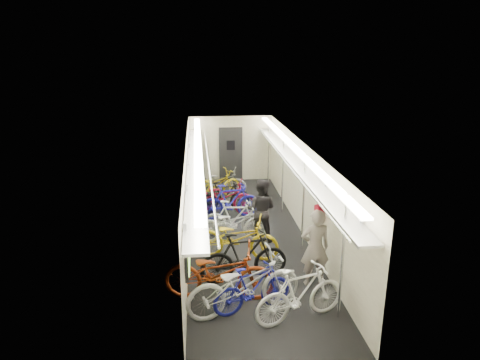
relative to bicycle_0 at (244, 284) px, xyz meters
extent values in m
plane|color=black|center=(0.44, 3.44, -0.58)|extent=(10.00, 10.00, 0.00)
plane|color=white|center=(0.44, 3.44, 1.82)|extent=(10.00, 10.00, 0.00)
plane|color=beige|center=(-1.06, 3.44, 0.62)|extent=(0.00, 10.00, 10.00)
plane|color=beige|center=(1.94, 3.44, 0.62)|extent=(0.00, 10.00, 10.00)
plane|color=beige|center=(0.44, 8.44, 0.62)|extent=(3.00, 0.00, 3.00)
plane|color=beige|center=(0.44, -1.56, 0.62)|extent=(3.00, 0.00, 3.00)
cube|color=black|center=(-1.02, 0.24, 0.67)|extent=(0.06, 1.10, 0.80)
cube|color=#93DA5F|center=(-0.98, 0.24, 0.67)|extent=(0.02, 0.96, 0.66)
cube|color=black|center=(-1.02, 2.44, 0.67)|extent=(0.06, 1.10, 0.80)
cube|color=#93DA5F|center=(-0.98, 2.44, 0.67)|extent=(0.02, 0.96, 0.66)
cube|color=black|center=(-1.02, 4.64, 0.67)|extent=(0.06, 1.10, 0.80)
cube|color=#93DA5F|center=(-0.98, 4.64, 0.67)|extent=(0.02, 0.96, 0.66)
cube|color=black|center=(-1.02, 6.84, 0.67)|extent=(0.06, 1.10, 0.80)
cube|color=#93DA5F|center=(-0.98, 6.84, 0.67)|extent=(0.02, 0.96, 0.66)
cube|color=yellow|center=(-1.01, 1.34, 0.72)|extent=(0.02, 0.22, 0.30)
cube|color=yellow|center=(-1.01, 3.54, 0.72)|extent=(0.02, 0.22, 0.30)
cube|color=yellow|center=(-1.01, 5.74, 0.72)|extent=(0.02, 0.22, 0.30)
cube|color=black|center=(0.44, 8.38, 0.42)|extent=(0.85, 0.08, 2.00)
cube|color=#999BA0|center=(-0.84, 3.44, 1.34)|extent=(0.40, 9.70, 0.05)
cube|color=#999BA0|center=(1.72, 3.44, 1.34)|extent=(0.40, 9.70, 0.05)
cylinder|color=silver|center=(-0.51, 3.44, 1.44)|extent=(0.04, 9.70, 0.04)
cylinder|color=silver|center=(1.39, 3.44, 1.44)|extent=(0.04, 9.70, 0.04)
cube|color=white|center=(-0.76, 3.44, 1.76)|extent=(0.18, 9.60, 0.04)
cube|color=white|center=(1.64, 3.44, 1.76)|extent=(0.18, 9.60, 0.04)
cylinder|color=silver|center=(1.69, -0.36, 0.62)|extent=(0.05, 0.05, 2.38)
cylinder|color=silver|center=(1.69, 2.44, 0.62)|extent=(0.05, 0.05, 2.38)
cylinder|color=silver|center=(1.69, 4.94, 0.62)|extent=(0.05, 0.05, 2.38)
cylinder|color=silver|center=(1.69, 7.44, 0.62)|extent=(0.05, 0.05, 2.38)
imported|color=#B2B2B7|center=(0.00, 0.00, 0.00)|extent=(2.33, 1.32, 1.16)
imported|color=navy|center=(0.16, 0.02, -0.11)|extent=(1.62, 0.88, 0.93)
imported|color=maroon|center=(-0.43, 0.51, -0.02)|extent=(2.23, 1.05, 1.13)
imported|color=black|center=(0.13, 1.10, -0.02)|extent=(1.92, 0.77, 1.12)
imported|color=gold|center=(0.07, 2.16, -0.06)|extent=(2.07, 1.18, 1.03)
imported|color=#B9B9BB|center=(0.12, 3.43, -0.09)|extent=(1.66, 0.63, 0.97)
imported|color=#B7B8BC|center=(0.05, 3.11, -0.10)|extent=(1.83, 0.67, 0.95)
imported|color=#1A1891|center=(0.12, 4.61, -0.05)|extent=(1.80, 0.73, 1.05)
imported|color=maroon|center=(-0.07, 5.08, -0.06)|extent=(2.08, 1.20, 1.04)
imported|color=black|center=(-0.02, 5.20, -0.10)|extent=(1.66, 0.80, 0.96)
imported|color=#B9A011|center=(-0.26, 6.30, -0.09)|extent=(1.96, 1.34, 0.98)
imported|color=white|center=(0.97, -0.35, -0.04)|extent=(1.85, 1.02, 1.07)
imported|color=slate|center=(-0.03, 6.77, -0.12)|extent=(1.85, 1.00, 0.92)
imported|color=gray|center=(1.55, 0.84, 0.25)|extent=(0.61, 0.40, 1.66)
imported|color=black|center=(0.78, 3.14, 0.23)|extent=(0.95, 0.85, 1.62)
cube|color=#A61024|center=(1.86, 1.60, 0.70)|extent=(0.29, 0.23, 0.38)
camera|label=1|loc=(-0.77, -6.87, 4.11)|focal=32.00mm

